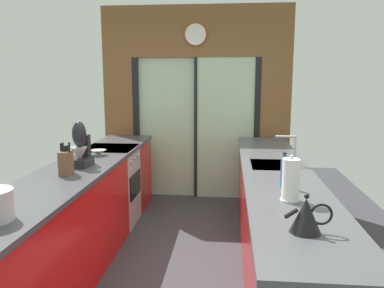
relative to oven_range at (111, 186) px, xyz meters
The scene contains 12 objects.
ground_plane 1.21m from the oven_range, 35.58° to the right, with size 5.04×7.60×0.02m, color #38383D.
back_wall_unit 1.81m from the oven_range, 51.68° to the left, with size 2.64×0.12×2.70m.
left_counter_run 1.12m from the oven_range, 90.08° to the right, with size 0.62×3.80×0.92m.
right_counter_run 2.05m from the oven_range, 27.56° to the right, with size 0.62×3.80×0.92m.
sink_faucet 2.19m from the oven_range, 19.59° to the right, with size 0.19×0.02×0.28m.
oven_range is the anchor object (origin of this frame).
mixing_bowl 0.67m from the oven_range, 87.65° to the right, with size 0.17×0.17×0.06m.
knife_block 1.39m from the oven_range, 89.16° to the right, with size 0.09×0.14×0.28m.
stand_mixer 1.12m from the oven_range, 88.87° to the right, with size 0.17×0.27×0.42m.
kettle 2.99m from the oven_range, 52.23° to the right, with size 0.26×0.17×0.22m.
soap_bottle 2.39m from the oven_range, 39.12° to the right, with size 0.05×0.05×0.27m.
paper_towel_roll 2.61m from the oven_range, 44.86° to the right, with size 0.13×0.13×0.32m.
Camera 1 is at (0.48, -3.09, 1.75)m, focal length 36.41 mm.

